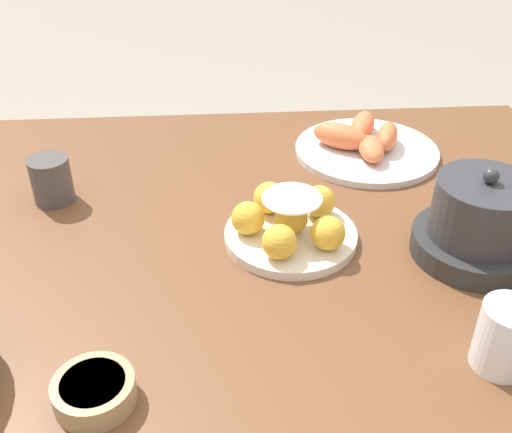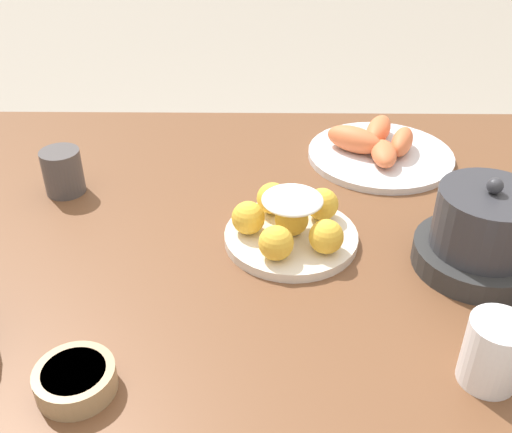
# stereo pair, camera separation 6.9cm
# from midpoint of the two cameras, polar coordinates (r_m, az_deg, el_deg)

# --- Properties ---
(dining_table) EXTENTS (1.43, 0.99, 0.77)m
(dining_table) POSITION_cam_midpoint_polar(r_m,az_deg,el_deg) (1.07, -5.02, -5.78)
(dining_table) COLOR brown
(dining_table) RESTS_ON ground_plane
(cake_plate) EXTENTS (0.22, 0.22, 0.09)m
(cake_plate) POSITION_cam_midpoint_polar(r_m,az_deg,el_deg) (0.97, 1.32, -0.67)
(cake_plate) COLOR silver
(cake_plate) RESTS_ON dining_table
(sauce_bowl) EXTENTS (0.10, 0.10, 0.03)m
(sauce_bowl) POSITION_cam_midpoint_polar(r_m,az_deg,el_deg) (0.77, -17.65, -15.59)
(sauce_bowl) COLOR tan
(sauce_bowl) RESTS_ON dining_table
(seafood_platter) EXTENTS (0.30, 0.30, 0.07)m
(seafood_platter) POSITION_cam_midpoint_polar(r_m,az_deg,el_deg) (1.26, 8.79, 6.81)
(seafood_platter) COLOR silver
(seafood_platter) RESTS_ON dining_table
(cup_near) EXTENTS (0.07, 0.07, 0.08)m
(cup_near) POSITION_cam_midpoint_polar(r_m,az_deg,el_deg) (1.14, -20.49, 3.24)
(cup_near) COLOR #4C4747
(cup_near) RESTS_ON dining_table
(cup_far) EXTENTS (0.07, 0.07, 0.09)m
(cup_far) POSITION_cam_midpoint_polar(r_m,az_deg,el_deg) (0.80, 20.47, -10.78)
(cup_far) COLOR white
(cup_far) RESTS_ON dining_table
(warming_pot) EXTENTS (0.20, 0.20, 0.16)m
(warming_pot) POSITION_cam_midpoint_polar(r_m,az_deg,el_deg) (0.98, 18.71, -0.68)
(warming_pot) COLOR #2D2D2D
(warming_pot) RESTS_ON dining_table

